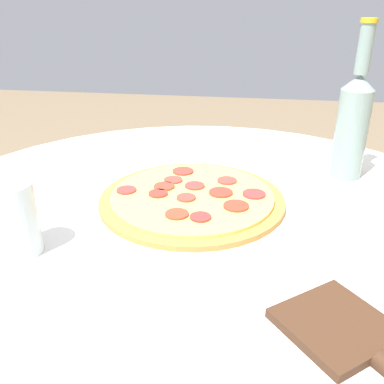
# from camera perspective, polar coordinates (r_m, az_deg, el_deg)

# --- Properties ---
(table) EXTENTS (1.09, 1.09, 0.70)m
(table) POSITION_cam_1_polar(r_m,az_deg,el_deg) (0.82, 0.84, -14.40)
(table) COLOR silver
(table) RESTS_ON ground_plane
(pizza) EXTENTS (0.33, 0.33, 0.02)m
(pizza) POSITION_cam_1_polar(r_m,az_deg,el_deg) (0.78, 0.02, -0.80)
(pizza) COLOR #B77F3D
(pizza) RESTS_ON table
(beer_bottle) EXTENTS (0.06, 0.06, 0.30)m
(beer_bottle) POSITION_cam_1_polar(r_m,az_deg,el_deg) (0.91, 20.65, 8.77)
(beer_bottle) COLOR gray
(beer_bottle) RESTS_ON table
(pizza_paddle) EXTENTS (0.21, 0.19, 0.02)m
(pizza_paddle) POSITION_cam_1_polar(r_m,az_deg,el_deg) (0.52, 21.02, -18.08)
(pizza_paddle) COLOR #422819
(pizza_paddle) RESTS_ON table
(drinking_glass) EXTENTS (0.06, 0.06, 0.11)m
(drinking_glass) POSITION_cam_1_polar(r_m,az_deg,el_deg) (0.66, -22.35, -3.31)
(drinking_glass) COLOR silver
(drinking_glass) RESTS_ON table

